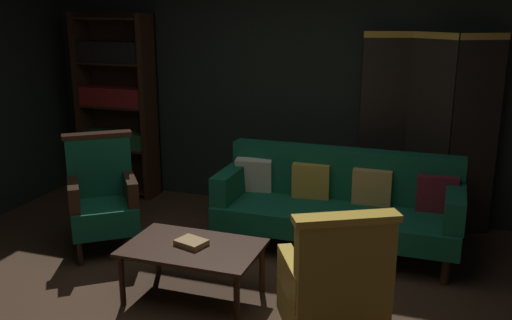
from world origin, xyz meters
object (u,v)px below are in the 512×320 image
Objects in this scene: coffee_table at (193,252)px; armchair_wing_left at (102,197)px; velvet_couch at (338,200)px; book_tan_leather at (191,243)px; armchair_gilt_accent at (334,291)px; bookshelf at (117,100)px; folding_screen at (428,131)px.

coffee_table is 0.96× the size of armchair_wing_left.
armchair_wing_left is (-1.98, -0.70, 0.03)m from velvet_couch.
coffee_table is at bearing -42.03° from book_tan_leather.
armchair_gilt_accent is 2.51m from armchair_wing_left.
book_tan_leather is (-0.02, 0.02, 0.07)m from coffee_table.
bookshelf is 2.05× the size of coffee_table.
velvet_couch is at bearing 56.44° from coffee_table.
book_tan_leather is (-1.54, -1.98, -0.55)m from folding_screen.
armchair_gilt_accent is 4.86× the size of book_tan_leather.
velvet_couch is 1.75m from armchair_gilt_accent.
bookshelf is 0.97× the size of velvet_couch.
coffee_table is 4.67× the size of book_tan_leather.
folding_screen is 1.90× the size of coffee_table.
coffee_table is 0.96× the size of armchair_gilt_accent.
folding_screen reaches higher than coffee_table.
velvet_couch is 1.51m from coffee_table.
velvet_couch is at bearing -133.11° from folding_screen.
coffee_table is at bearing 158.15° from armchair_gilt_accent.
armchair_wing_left is at bearing -151.67° from folding_screen.
book_tan_leather is at bearing -47.03° from bookshelf.
folding_screen is 3.39m from bookshelf.
folding_screen is 3.07m from armchair_wing_left.
velvet_couch reaches higher than book_tan_leather.
folding_screen is 2.58m from coffee_table.
coffee_table is 1.28m from armchair_wing_left.
armchair_wing_left is at bearing -160.45° from velvet_couch.
velvet_couch is 9.90× the size of book_tan_leather.
coffee_table is (-1.52, -2.00, -0.61)m from folding_screen.
folding_screen is 8.87× the size of book_tan_leather.
armchair_gilt_accent is at bearing -79.57° from velvet_couch.
bookshelf is at bearing 133.02° from coffee_table.
velvet_couch is 2.12× the size of coffee_table.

